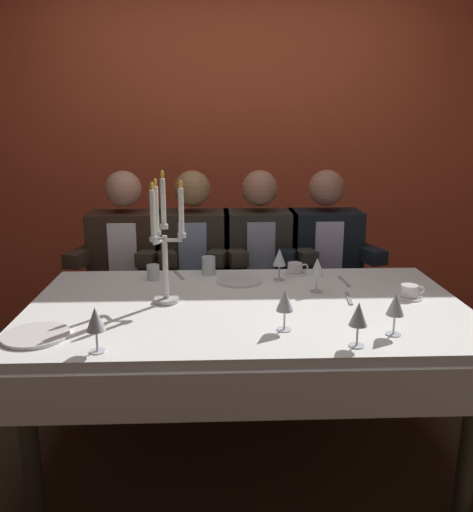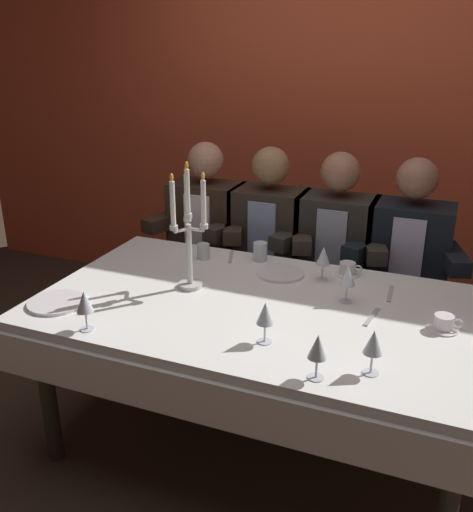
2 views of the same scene
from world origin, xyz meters
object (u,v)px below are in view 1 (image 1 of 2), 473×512
object	(u,v)px
water_tumbler_0	(209,266)
coffee_cup_1	(409,292)
wine_glass_4	(279,258)
water_tumbler_1	(153,272)
seated_diner_0	(127,256)
candelabra	(165,245)
wine_glass_2	(317,268)
seated_diner_3	(324,254)
wine_glass_0	(396,305)
wine_glass_5	(95,320)
wine_glass_1	(358,315)
seated_diner_1	(194,255)
dinner_plate_1	(36,335)
dining_table	(247,329)
dinner_plate_0	(239,280)
seated_diner_2	(259,255)
wine_glass_3	(285,302)
coffee_cup_0	(295,269)

from	to	relation	value
water_tumbler_0	coffee_cup_1	world-z (taller)	water_tumbler_0
coffee_cup_1	water_tumbler_0	bearing A→B (deg)	155.48
water_tumbler_0	wine_glass_4	bearing A→B (deg)	-19.03
water_tumbler_1	seated_diner_0	world-z (taller)	seated_diner_0
candelabra	water_tumbler_0	xyz separation A→B (m)	(0.18, 0.43, -0.21)
wine_glass_2	seated_diner_3	world-z (taller)	seated_diner_3
wine_glass_0	wine_glass_5	xyz separation A→B (m)	(-1.07, -0.11, 0.00)
wine_glass_1	seated_diner_1	distance (m)	1.49
wine_glass_5	wine_glass_2	bearing A→B (deg)	35.38
water_tumbler_0	water_tumbler_1	size ratio (longest dim) A/B	1.23
seated_diner_1	wine_glass_5	bearing A→B (deg)	-101.73
wine_glass_1	seated_diner_3	distance (m)	1.36
candelabra	wine_glass_5	bearing A→B (deg)	-110.82
dinner_plate_1	seated_diner_1	distance (m)	1.33
dinner_plate_1	water_tumbler_1	distance (m)	0.80
wine_glass_5	seated_diner_1	size ratio (longest dim) A/B	0.13
dining_table	dinner_plate_0	size ratio (longest dim) A/B	8.55
wine_glass_0	seated_diner_3	size ratio (longest dim) A/B	0.13
dining_table	seated_diner_1	distance (m)	0.93
dinner_plate_1	seated_diner_2	xyz separation A→B (m)	(0.93, 1.22, -0.01)
dinner_plate_1	water_tumbler_0	xyz separation A→B (m)	(0.63, 0.80, 0.04)
candelabra	water_tumbler_1	world-z (taller)	candelabra
candelabra	wine_glass_4	size ratio (longest dim) A/B	3.51
seated_diner_3	seated_diner_2	bearing A→B (deg)	180.00
candelabra	water_tumbler_1	size ratio (longest dim) A/B	7.49
wine_glass_4	wine_glass_5	xyz separation A→B (m)	(-0.73, -0.81, 0.00)
candelabra	seated_diner_3	bearing A→B (deg)	44.27
dining_table	seated_diner_0	size ratio (longest dim) A/B	1.56
seated_diner_2	water_tumbler_1	bearing A→B (deg)	-138.78
dining_table	water_tumbler_1	world-z (taller)	water_tumbler_1
wine_glass_3	seated_diner_0	bearing A→B (deg)	123.53
dining_table	wine_glass_1	world-z (taller)	wine_glass_1
dinner_plate_1	wine_glass_3	xyz separation A→B (m)	(0.93, 0.03, 0.11)
wine_glass_0	seated_diner_1	size ratio (longest dim) A/B	0.13
wine_glass_4	water_tumbler_1	distance (m)	0.64
wine_glass_2	coffee_cup_1	distance (m)	0.43
dinner_plate_1	water_tumbler_1	bearing A→B (deg)	63.73
dinner_plate_0	seated_diner_3	distance (m)	0.77
wine_glass_3	coffee_cup_1	distance (m)	0.71
dinner_plate_1	seated_diner_3	xyz separation A→B (m)	(1.32, 1.22, -0.01)
wine_glass_5	water_tumbler_1	xyz separation A→B (m)	(0.10, 0.85, -0.08)
wine_glass_1	seated_diner_2	bearing A→B (deg)	100.02
wine_glass_0	wine_glass_4	bearing A→B (deg)	116.03
seated_diner_0	seated_diner_1	distance (m)	0.40
coffee_cup_0	seated_diner_1	distance (m)	0.70
dining_table	water_tumbler_0	distance (m)	0.52
coffee_cup_1	seated_diner_2	xyz separation A→B (m)	(-0.61, 0.83, -0.03)
water_tumbler_1	coffee_cup_1	world-z (taller)	water_tumbler_1
candelabra	wine_glass_3	world-z (taller)	candelabra
dining_table	coffee_cup_1	distance (m)	0.75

